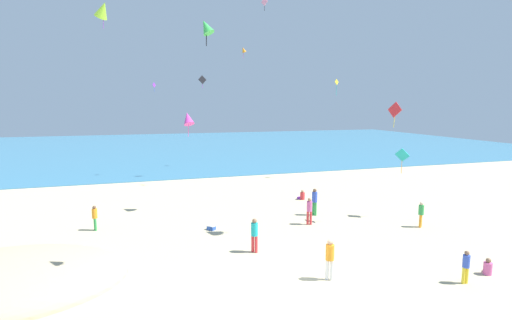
# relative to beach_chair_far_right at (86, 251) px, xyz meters

# --- Properties ---
(ground_plane) EXTENTS (120.00, 120.00, 0.00)m
(ground_plane) POSITION_rel_beach_chair_far_right_xyz_m (8.45, 4.25, -0.24)
(ground_plane) COLOR #C6B58C
(ocean_water) EXTENTS (120.00, 60.00, 0.05)m
(ocean_water) POSITION_rel_beach_chair_far_right_xyz_m (8.45, 47.58, -0.21)
(ocean_water) COLOR teal
(ocean_water) RESTS_ON ground_plane
(beach_chair_far_right) EXTENTS (0.69, 0.60, 0.53)m
(beach_chair_far_right) POSITION_rel_beach_chair_far_right_xyz_m (0.00, 0.00, 0.00)
(beach_chair_far_right) COLOR white
(beach_chair_far_right) RESTS_ON ground_plane
(cooler_box) EXTENTS (0.55, 0.56, 0.26)m
(cooler_box) POSITION_rel_beach_chair_far_right_xyz_m (6.37, 2.06, -0.11)
(cooler_box) COLOR #2D56B7
(cooler_box) RESTS_ON ground_plane
(person_0) EXTENTS (0.30, 0.30, 1.37)m
(person_0) POSITION_rel_beach_chair_far_right_xyz_m (14.85, -7.52, 0.56)
(person_0) COLOR yellow
(person_0) RESTS_ON ground_plane
(person_1) EXTENTS (0.43, 0.43, 1.52)m
(person_1) POSITION_rel_beach_chair_far_right_xyz_m (18.16, -1.11, 0.64)
(person_1) COLOR orange
(person_1) RESTS_ON ground_plane
(person_2) EXTENTS (0.57, 0.66, 0.74)m
(person_2) POSITION_rel_beach_chair_far_right_xyz_m (14.25, 7.02, 0.04)
(person_2) COLOR red
(person_2) RESTS_ON ground_plane
(person_3) EXTENTS (0.36, 0.36, 1.45)m
(person_3) POSITION_rel_beach_chair_far_right_xyz_m (0.02, 3.93, 0.60)
(person_3) COLOR green
(person_3) RESTS_ON ground_plane
(person_4) EXTENTS (0.64, 0.60, 0.72)m
(person_4) POSITION_rel_beach_chair_far_right_xyz_m (16.46, -7.13, 0.03)
(person_4) COLOR #D8599E
(person_4) RESTS_ON ground_plane
(person_5) EXTENTS (0.43, 0.43, 1.64)m
(person_5) POSITION_rel_beach_chair_far_right_xyz_m (12.15, 1.28, 0.71)
(person_5) COLOR red
(person_5) RESTS_ON ground_plane
(person_6) EXTENTS (0.47, 0.47, 1.69)m
(person_6) POSITION_rel_beach_chair_far_right_xyz_m (7.75, -1.89, 0.74)
(person_6) COLOR red
(person_6) RESTS_ON ground_plane
(person_7) EXTENTS (0.46, 0.46, 1.76)m
(person_7) POSITION_rel_beach_chair_far_right_xyz_m (13.31, 2.97, 0.78)
(person_7) COLOR green
(person_7) RESTS_ON ground_plane
(person_8) EXTENTS (0.47, 0.47, 1.72)m
(person_8) POSITION_rel_beach_chair_far_right_xyz_m (9.81, -5.61, 0.76)
(person_8) COLOR white
(person_8) RESTS_ON ground_plane
(kite_magenta) EXTENTS (0.93, 1.13, 1.73)m
(kite_magenta) POSITION_rel_beach_chair_far_right_xyz_m (5.74, 6.44, 5.99)
(kite_magenta) COLOR #DB3DA8
(kite_black) EXTENTS (0.82, 0.28, 1.20)m
(kite_black) POSITION_rel_beach_chair_far_right_xyz_m (8.65, 18.04, 9.24)
(kite_black) COLOR black
(kite_teal) EXTENTS (0.55, 0.79, 1.63)m
(kite_teal) POSITION_rel_beach_chair_far_right_xyz_m (18.29, 0.97, 3.74)
(kite_teal) COLOR #1EADAD
(kite_purple) EXTENTS (0.34, 0.43, 0.91)m
(kite_purple) POSITION_rel_beach_chair_far_right_xyz_m (4.26, 20.24, 8.77)
(kite_purple) COLOR purple
(kite_red) EXTENTS (0.34, 0.90, 1.49)m
(kite_red) POSITION_rel_beach_chair_far_right_xyz_m (16.97, 0.19, 6.56)
(kite_red) COLOR red
(kite_pink) EXTENTS (0.42, 0.53, 1.04)m
(kite_pink) POSITION_rel_beach_chair_far_right_xyz_m (12.94, 12.22, 15.23)
(kite_pink) COLOR pink
(kite_lime) EXTENTS (1.36, 1.40, 1.70)m
(kite_lime) POSITION_rel_beach_chair_far_right_xyz_m (0.83, 7.11, 12.60)
(kite_lime) COLOR #99DB33
(kite_yellow) EXTENTS (0.53, 0.28, 1.60)m
(kite_yellow) POSITION_rel_beach_chair_far_right_xyz_m (20.71, 13.87, 8.92)
(kite_yellow) COLOR yellow
(kite_green) EXTENTS (0.72, 0.69, 0.97)m
(kite_green) POSITION_rel_beach_chair_far_right_xyz_m (5.03, -4.98, 9.58)
(kite_green) COLOR green
(kite_orange) EXTENTS (0.81, 0.76, 1.31)m
(kite_orange) POSITION_rel_beach_chair_far_right_xyz_m (14.10, 23.01, 12.94)
(kite_orange) COLOR orange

